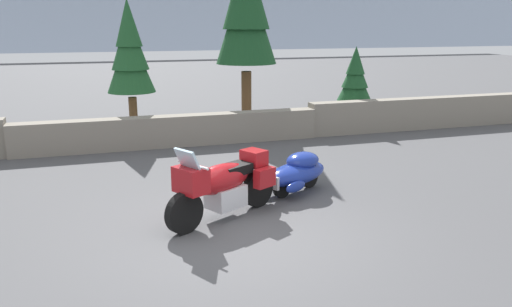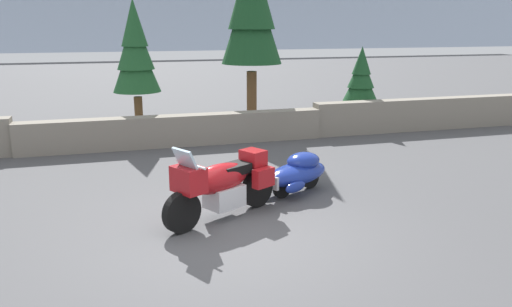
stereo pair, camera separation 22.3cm
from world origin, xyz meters
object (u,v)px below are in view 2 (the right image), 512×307
car_shaped_trailer (297,172)px  pine_tree_far_right (361,77)px  touring_motorcycle (222,183)px  pine_tree_secondary (135,51)px  pine_tree_tall (252,1)px

car_shaped_trailer → pine_tree_far_right: bearing=53.2°
car_shaped_trailer → pine_tree_far_right: pine_tree_far_right is taller
touring_motorcycle → pine_tree_secondary: (-0.90, 7.19, 1.80)m
touring_motorcycle → pine_tree_tall: bearing=70.7°
car_shaped_trailer → pine_tree_secondary: 7.07m
pine_tree_far_right → touring_motorcycle: bearing=-131.9°
touring_motorcycle → pine_tree_far_right: bearing=48.1°
touring_motorcycle → pine_tree_tall: size_ratio=0.34×
pine_tree_tall → pine_tree_far_right: 4.10m
pine_tree_tall → pine_tree_far_right: bearing=-10.8°
touring_motorcycle → pine_tree_secondary: pine_tree_secondary is taller
pine_tree_secondary → pine_tree_far_right: bearing=-5.3°
pine_tree_tall → pine_tree_secondary: 3.70m
pine_tree_secondary → touring_motorcycle: bearing=-82.8°
pine_tree_tall → pine_tree_far_right: pine_tree_tall is taller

